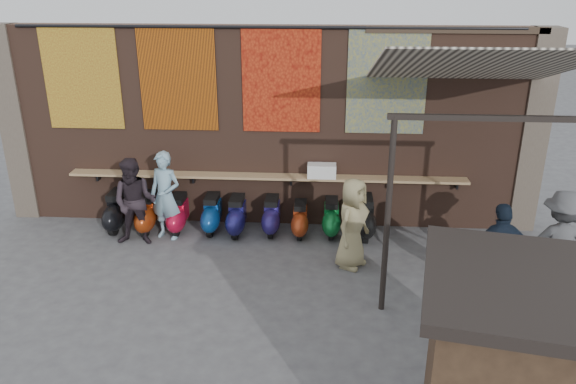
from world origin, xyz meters
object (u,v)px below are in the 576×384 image
object	(u,v)px
diner_left	(165,196)
shopper_tan	(352,223)
scooter_stool_5	(272,216)
shelf_box	(322,171)
scooter_stool_4	(237,216)
shopper_grey	(559,245)
scooter_stool_7	(331,218)
scooter_stool_1	(148,213)
scooter_stool_3	(212,214)
scooter_stool_6	(300,220)
scooter_stool_8	(365,218)
shopper_navy	(499,254)
scooter_stool_2	(178,214)
diner_right	(135,202)
scooter_stool_0	(117,211)

from	to	relation	value
diner_left	shopper_tan	size ratio (longest dim) A/B	1.07
scooter_stool_5	shelf_box	bearing A→B (deg)	14.64
scooter_stool_4	shopper_grey	xyz separation A→B (m)	(5.46, -1.94, 0.52)
scooter_stool_7	diner_left	distance (m)	3.29
scooter_stool_1	scooter_stool_3	bearing A→B (deg)	3.62
scooter_stool_6	scooter_stool_1	bearing A→B (deg)	-179.97
scooter_stool_7	scooter_stool_1	bearing A→B (deg)	-179.02
scooter_stool_8	scooter_stool_6	bearing A→B (deg)	-179.27
scooter_stool_3	shopper_navy	distance (m)	5.50
shopper_navy	scooter_stool_2	bearing A→B (deg)	-32.10
scooter_stool_3	shelf_box	bearing A→B (deg)	6.63
scooter_stool_2	shopper_tan	world-z (taller)	shopper_tan
shopper_grey	shelf_box	bearing A→B (deg)	-22.26
scooter_stool_8	diner_right	world-z (taller)	diner_right
scooter_stool_4	diner_left	xyz separation A→B (m)	(-1.34, -0.25, 0.51)
scooter_stool_7	scooter_stool_3	bearing A→B (deg)	179.55
scooter_stool_4	shopper_tan	world-z (taller)	shopper_tan
scooter_stool_2	scooter_stool_7	bearing A→B (deg)	0.39
shelf_box	scooter_stool_8	bearing A→B (deg)	-20.10
scooter_stool_6	diner_right	world-z (taller)	diner_right
scooter_stool_2	scooter_stool_7	world-z (taller)	scooter_stool_2
scooter_stool_4	scooter_stool_2	bearing A→B (deg)	177.45
scooter_stool_3	scooter_stool_5	distance (m)	1.21
scooter_stool_7	diner_right	size ratio (longest dim) A/B	0.44
scooter_stool_0	scooter_stool_5	world-z (taller)	scooter_stool_0
scooter_stool_1	scooter_stool_8	size ratio (longest dim) A/B	0.95
scooter_stool_6	scooter_stool_5	bearing A→B (deg)	172.29
scooter_stool_4	scooter_stool_5	world-z (taller)	scooter_stool_4
scooter_stool_3	scooter_stool_4	bearing A→B (deg)	-10.13
scooter_stool_4	shelf_box	bearing A→B (deg)	11.75
scooter_stool_2	shopper_tan	bearing A→B (deg)	-19.69
scooter_stool_4	scooter_stool_5	xyz separation A→B (m)	(0.69, 0.09, -0.01)
scooter_stool_1	scooter_stool_4	distance (m)	1.81
scooter_stool_8	shelf_box	bearing A→B (deg)	159.90
scooter_stool_5	shopper_grey	xyz separation A→B (m)	(4.77, -2.03, 0.54)
scooter_stool_5	scooter_stool_0	bearing A→B (deg)	-179.09
shelf_box	scooter_stool_8	world-z (taller)	shelf_box
scooter_stool_3	diner_left	xyz separation A→B (m)	(-0.82, -0.34, 0.51)
scooter_stool_1	diner_right	xyz separation A→B (m)	(-0.03, -0.56, 0.47)
scooter_stool_6	shopper_navy	world-z (taller)	shopper_navy
scooter_stool_5	scooter_stool_7	size ratio (longest dim) A/B	1.01
scooter_stool_3	shopper_tan	bearing A→B (deg)	-24.73
scooter_stool_6	scooter_stool_7	distance (m)	0.62
shelf_box	shopper_navy	xyz separation A→B (m)	(2.79, -2.53, -0.42)
diner_left	diner_right	distance (m)	0.59
diner_left	shopper_tan	xyz separation A→B (m)	(3.58, -0.93, -0.06)
shelf_box	diner_right	world-z (taller)	diner_right
scooter_stool_1	scooter_stool_3	distance (m)	1.29
scooter_stool_1	shopper_navy	distance (m)	6.67
scooter_stool_3	shopper_grey	size ratio (longest dim) A/B	0.43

